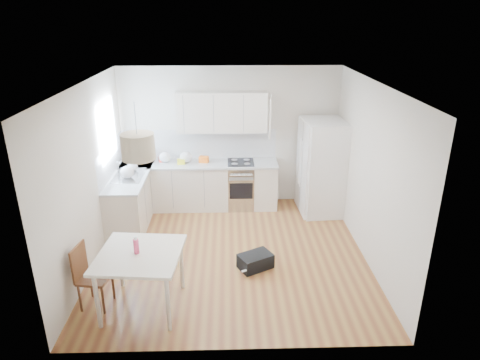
{
  "coord_description": "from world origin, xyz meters",
  "views": [
    {
      "loc": [
        -0.04,
        -5.96,
        3.64
      ],
      "look_at": [
        0.15,
        0.4,
        1.11
      ],
      "focal_mm": 32.0,
      "sensor_mm": 36.0,
      "label": 1
    }
  ],
  "objects_px": {
    "refrigerator": "(322,167)",
    "gym_bag": "(255,261)",
    "dining_table": "(140,259)",
    "dining_chair": "(95,277)"
  },
  "relations": [
    {
      "from": "dining_table",
      "to": "dining_chair",
      "type": "relative_size",
      "value": 1.27
    },
    {
      "from": "gym_bag",
      "to": "dining_chair",
      "type": "bearing_deg",
      "value": 172.56
    },
    {
      "from": "refrigerator",
      "to": "gym_bag",
      "type": "height_order",
      "value": "refrigerator"
    },
    {
      "from": "dining_table",
      "to": "gym_bag",
      "type": "distance_m",
      "value": 1.85
    },
    {
      "from": "refrigerator",
      "to": "gym_bag",
      "type": "bearing_deg",
      "value": -128.29
    },
    {
      "from": "dining_chair",
      "to": "gym_bag",
      "type": "bearing_deg",
      "value": 30.27
    },
    {
      "from": "dining_chair",
      "to": "gym_bag",
      "type": "xyz_separation_m",
      "value": [
        2.14,
        0.82,
        -0.33
      ]
    },
    {
      "from": "refrigerator",
      "to": "dining_table",
      "type": "relative_size",
      "value": 1.62
    },
    {
      "from": "dining_chair",
      "to": "gym_bag",
      "type": "relative_size",
      "value": 1.8
    },
    {
      "from": "refrigerator",
      "to": "gym_bag",
      "type": "distance_m",
      "value": 2.53
    }
  ]
}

